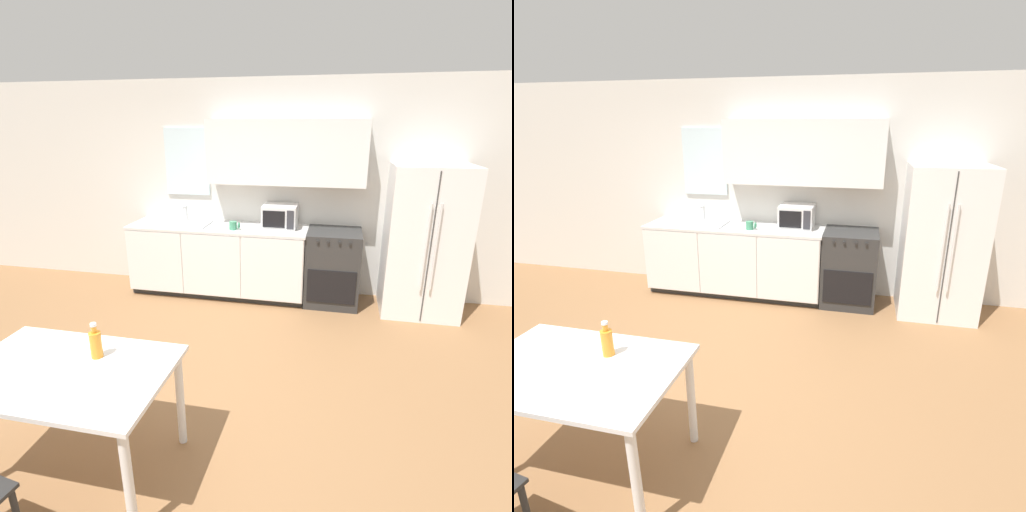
% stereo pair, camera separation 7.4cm
% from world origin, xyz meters
% --- Properties ---
extents(ground_plane, '(12.00, 12.00, 0.00)m').
position_xyz_m(ground_plane, '(0.00, 0.00, 0.00)').
color(ground_plane, olive).
extents(wall_back, '(12.00, 0.38, 2.70)m').
position_xyz_m(wall_back, '(0.08, 2.39, 1.45)').
color(wall_back, silver).
rests_on(wall_back, ground_plane).
extents(kitchen_counter, '(2.30, 0.66, 0.92)m').
position_xyz_m(kitchen_counter, '(-0.37, 2.07, 0.47)').
color(kitchen_counter, '#333333').
rests_on(kitchen_counter, ground_plane).
extents(oven_range, '(0.65, 0.64, 0.93)m').
position_xyz_m(oven_range, '(1.10, 2.08, 0.46)').
color(oven_range, '#2D2D2D').
rests_on(oven_range, ground_plane).
extents(refrigerator, '(0.86, 0.74, 1.74)m').
position_xyz_m(refrigerator, '(2.12, 2.05, 0.87)').
color(refrigerator, white).
rests_on(refrigerator, ground_plane).
extents(kitchen_sink, '(0.73, 0.44, 0.21)m').
position_xyz_m(kitchen_sink, '(-0.86, 2.08, 0.93)').
color(kitchen_sink, '#B7BABC').
rests_on(kitchen_sink, kitchen_counter).
extents(microwave, '(0.42, 0.39, 0.28)m').
position_xyz_m(microwave, '(0.41, 2.17, 1.06)').
color(microwave, silver).
rests_on(microwave, kitchen_counter).
extents(coffee_mug, '(0.13, 0.09, 0.10)m').
position_xyz_m(coffee_mug, '(-0.13, 1.93, 0.97)').
color(coffee_mug, '#3F8C66').
rests_on(coffee_mug, kitchen_counter).
extents(dining_table, '(1.27, 0.83, 0.76)m').
position_xyz_m(dining_table, '(-0.43, -0.89, 0.66)').
color(dining_table, white).
rests_on(dining_table, ground_plane).
extents(drink_bottle, '(0.07, 0.07, 0.24)m').
position_xyz_m(drink_bottle, '(-0.32, -0.73, 0.85)').
color(drink_bottle, orange).
rests_on(drink_bottle, dining_table).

